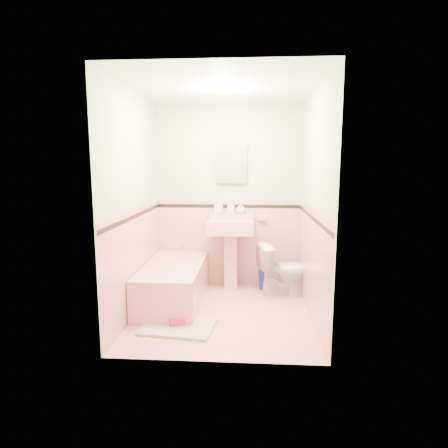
# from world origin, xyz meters

# --- Properties ---
(floor) EXTENTS (2.20, 2.20, 0.00)m
(floor) POSITION_xyz_m (0.00, 0.00, 0.00)
(floor) COLOR pink
(floor) RESTS_ON ground
(ceiling) EXTENTS (2.20, 2.20, 0.00)m
(ceiling) POSITION_xyz_m (0.00, 0.00, 2.50)
(ceiling) COLOR white
(ceiling) RESTS_ON ground
(wall_back) EXTENTS (2.50, 0.00, 2.50)m
(wall_back) POSITION_xyz_m (0.00, 1.10, 1.25)
(wall_back) COLOR beige
(wall_back) RESTS_ON ground
(wall_front) EXTENTS (2.50, 0.00, 2.50)m
(wall_front) POSITION_xyz_m (0.00, -1.10, 1.25)
(wall_front) COLOR beige
(wall_front) RESTS_ON ground
(wall_left) EXTENTS (0.00, 2.50, 2.50)m
(wall_left) POSITION_xyz_m (-1.00, 0.00, 1.25)
(wall_left) COLOR beige
(wall_left) RESTS_ON ground
(wall_right) EXTENTS (0.00, 2.50, 2.50)m
(wall_right) POSITION_xyz_m (1.00, 0.00, 1.25)
(wall_right) COLOR beige
(wall_right) RESTS_ON ground
(wainscot_back) EXTENTS (2.00, 0.00, 2.00)m
(wainscot_back) POSITION_xyz_m (0.00, 1.09, 0.60)
(wainscot_back) COLOR #E59F99
(wainscot_back) RESTS_ON ground
(wainscot_front) EXTENTS (2.00, 0.00, 2.00)m
(wainscot_front) POSITION_xyz_m (0.00, -1.09, 0.60)
(wainscot_front) COLOR #E59F99
(wainscot_front) RESTS_ON ground
(wainscot_left) EXTENTS (0.00, 2.20, 2.20)m
(wainscot_left) POSITION_xyz_m (-0.99, 0.00, 0.60)
(wainscot_left) COLOR #E59F99
(wainscot_left) RESTS_ON ground
(wainscot_right) EXTENTS (0.00, 2.20, 2.20)m
(wainscot_right) POSITION_xyz_m (0.99, 0.00, 0.60)
(wainscot_right) COLOR #E59F99
(wainscot_right) RESTS_ON ground
(accent_back) EXTENTS (2.00, 0.00, 2.00)m
(accent_back) POSITION_xyz_m (0.00, 1.08, 1.12)
(accent_back) COLOR black
(accent_back) RESTS_ON ground
(accent_front) EXTENTS (2.00, 0.00, 2.00)m
(accent_front) POSITION_xyz_m (0.00, -1.08, 1.12)
(accent_front) COLOR black
(accent_front) RESTS_ON ground
(accent_left) EXTENTS (0.00, 2.20, 2.20)m
(accent_left) POSITION_xyz_m (-0.98, 0.00, 1.12)
(accent_left) COLOR black
(accent_left) RESTS_ON ground
(accent_right) EXTENTS (0.00, 2.20, 2.20)m
(accent_right) POSITION_xyz_m (0.98, 0.00, 1.12)
(accent_right) COLOR black
(accent_right) RESTS_ON ground
(cap_back) EXTENTS (2.00, 0.00, 2.00)m
(cap_back) POSITION_xyz_m (0.00, 1.08, 1.22)
(cap_back) COLOR pink
(cap_back) RESTS_ON ground
(cap_front) EXTENTS (2.00, 0.00, 2.00)m
(cap_front) POSITION_xyz_m (0.00, -1.08, 1.22)
(cap_front) COLOR pink
(cap_front) RESTS_ON ground
(cap_left) EXTENTS (0.00, 2.20, 2.20)m
(cap_left) POSITION_xyz_m (-0.98, 0.00, 1.22)
(cap_left) COLOR pink
(cap_left) RESTS_ON ground
(cap_right) EXTENTS (0.00, 2.20, 2.20)m
(cap_right) POSITION_xyz_m (0.98, 0.00, 1.22)
(cap_right) COLOR pink
(cap_right) RESTS_ON ground
(bathtub) EXTENTS (0.70, 1.50, 0.45)m
(bathtub) POSITION_xyz_m (-0.63, 0.33, 0.23)
(bathtub) COLOR #DD918B
(bathtub) RESTS_ON floor
(tub_faucet) EXTENTS (0.04, 0.12, 0.04)m
(tub_faucet) POSITION_xyz_m (-0.63, 1.05, 0.63)
(tub_faucet) COLOR silver
(tub_faucet) RESTS_ON wall_back
(sink) EXTENTS (0.61, 0.50, 0.96)m
(sink) POSITION_xyz_m (0.05, 0.86, 0.48)
(sink) COLOR #DD918B
(sink) RESTS_ON floor
(sink_faucet) EXTENTS (0.02, 0.02, 0.10)m
(sink_faucet) POSITION_xyz_m (0.05, 1.00, 0.95)
(sink_faucet) COLOR silver
(sink_faucet) RESTS_ON sink
(medicine_cabinet) EXTENTS (0.42, 0.04, 0.52)m
(medicine_cabinet) POSITION_xyz_m (0.05, 1.07, 1.70)
(medicine_cabinet) COLOR white
(medicine_cabinet) RESTS_ON wall_back
(soap_dish) EXTENTS (0.11, 0.06, 0.04)m
(soap_dish) POSITION_xyz_m (0.47, 1.06, 0.95)
(soap_dish) COLOR #DD918B
(soap_dish) RESTS_ON wall_back
(soap_bottle_left) EXTENTS (0.14, 0.14, 0.27)m
(soap_bottle_left) POSITION_xyz_m (-0.12, 1.04, 1.16)
(soap_bottle_left) COLOR #B2B2B2
(soap_bottle_left) RESTS_ON sink
(soap_bottle_mid) EXTENTS (0.09, 0.10, 0.19)m
(soap_bottle_mid) POSITION_xyz_m (0.04, 1.04, 1.12)
(soap_bottle_mid) COLOR #B2B2B2
(soap_bottle_mid) RESTS_ON sink
(soap_bottle_right) EXTENTS (0.15, 0.15, 0.16)m
(soap_bottle_right) POSITION_xyz_m (0.18, 1.04, 1.10)
(soap_bottle_right) COLOR #B2B2B2
(soap_bottle_right) RESTS_ON sink
(tube) EXTENTS (0.04, 0.04, 0.12)m
(tube) POSITION_xyz_m (-0.17, 1.04, 1.08)
(tube) COLOR white
(tube) RESTS_ON sink
(toilet) EXTENTS (0.75, 0.54, 0.69)m
(toilet) POSITION_xyz_m (0.76, 0.64, 0.34)
(toilet) COLOR white
(toilet) RESTS_ON floor
(bucket) EXTENTS (0.31, 0.31, 0.27)m
(bucket) POSITION_xyz_m (0.56, 0.89, 0.14)
(bucket) COLOR navy
(bucket) RESTS_ON floor
(bath_mat) EXTENTS (0.79, 0.57, 0.03)m
(bath_mat) POSITION_xyz_m (-0.44, -0.46, 0.01)
(bath_mat) COLOR #9BAB8E
(bath_mat) RESTS_ON floor
(shoe) EXTENTS (0.17, 0.12, 0.06)m
(shoe) POSITION_xyz_m (-0.45, -0.43, 0.06)
(shoe) COLOR #BF1E59
(shoe) RESTS_ON bath_mat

